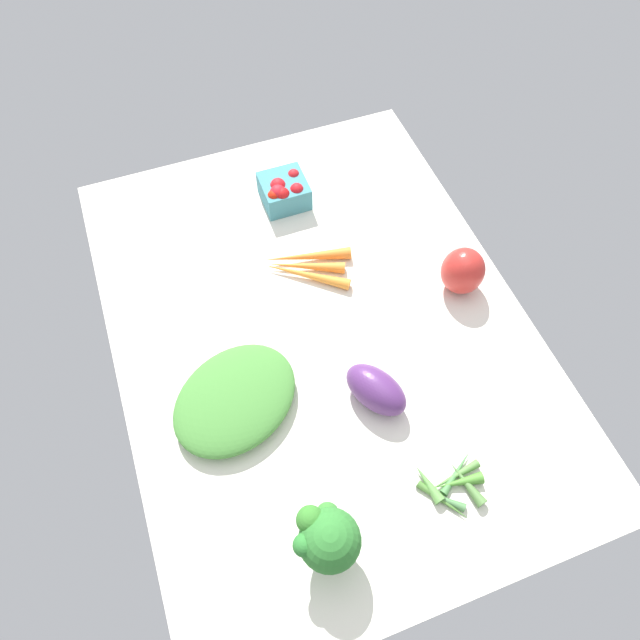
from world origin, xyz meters
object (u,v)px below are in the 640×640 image
berry_basket (284,191)px  okra_pile (451,484)px  bell_pepper_red (463,271)px  carrot_bunch (307,265)px  eggplant (376,390)px  broccoli_head (327,538)px  leafy_greens_clump (235,399)px

berry_basket → okra_pile: (-67.87, -5.61, -2.56)cm
bell_pepper_red → okra_pile: (-34.99, 19.45, -4.06)cm
berry_basket → carrot_bunch: size_ratio=0.52×
bell_pepper_red → eggplant: bell_pepper_red is taller
broccoli_head → carrot_bunch: size_ratio=0.66×
leafy_greens_clump → carrot_bunch: (23.53, -21.42, -1.11)cm
leafy_greens_clump → bell_pepper_red: bearing=-79.1°
bell_pepper_red → eggplant: 29.88cm
eggplant → carrot_bunch: size_ratio=0.65×
bell_pepper_red → eggplant: (-16.46, 24.89, -1.50)cm
okra_pile → leafy_greens_clump: leafy_greens_clump is taller
bell_pepper_red → leafy_greens_clump: bearing=100.9°
eggplant → okra_pile: bearing=167.5°
bell_pepper_red → leafy_greens_clump: (-9.22, 47.96, -2.64)cm
leafy_greens_clump → eggplant: eggplant is taller
broccoli_head → berry_basket: broccoli_head is taller
leafy_greens_clump → carrot_bunch: size_ratio=1.27×
bell_pepper_red → eggplant: size_ratio=0.83×
broccoli_head → carrot_bunch: broccoli_head is taller
bell_pepper_red → carrot_bunch: 30.38cm
broccoli_head → berry_basket: size_ratio=1.29×
okra_pile → carrot_bunch: (49.29, 7.09, 0.32)cm
eggplant → leafy_greens_clump: bearing=43.7°
berry_basket → eggplant: berry_basket is taller
okra_pile → eggplant: 19.48cm
broccoli_head → berry_basket: (69.90, -16.55, -4.17)cm
broccoli_head → okra_pile: bearing=-84.8°
broccoli_head → eggplant: 26.82cm
berry_basket → carrot_bunch: berry_basket is taller
broccoli_head → eggplant: size_ratio=1.02×
okra_pile → leafy_greens_clump: (25.77, 28.51, 1.42)cm
carrot_bunch → berry_basket: bearing=-4.6°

